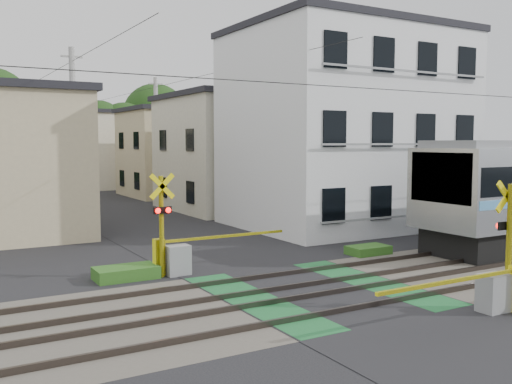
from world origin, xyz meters
TOP-DOWN VIEW (x-y plane):
  - ground at (0.00, 0.00)m, footprint 120.00×120.00m
  - track_bed at (0.00, 0.00)m, footprint 120.00×120.00m
  - crossing_signal_near at (2.59, -3.65)m, footprint 4.74×0.65m
  - crossing_signal_far at (-2.59, 3.65)m, footprint 4.74×0.65m
  - apartment_block at (8.50, 9.49)m, footprint 10.20×8.36m
  - houses_row at (0.25, 25.92)m, footprint 22.07×31.35m
  - tree_hill at (-1.85, 48.40)m, footprint 40.00×13.64m
  - catenary at (6.00, 0.03)m, footprint 60.00×5.04m
  - utility_poles at (-1.05, 23.01)m, footprint 7.90×42.00m
  - pedestrian at (-0.27, 34.95)m, footprint 0.70×0.53m
  - weed_patches at (1.76, -0.09)m, footprint 10.25×8.80m

SIDE VIEW (x-z plane):
  - ground at x=0.00m, z-range 0.00..0.00m
  - track_bed at x=0.00m, z-range -0.03..0.11m
  - weed_patches at x=1.76m, z-range -0.02..0.38m
  - crossing_signal_near at x=2.59m, z-range -0.83..2.25m
  - crossing_signal_far at x=-2.59m, z-range -0.83..2.25m
  - pedestrian at x=-0.27m, z-range 0.00..1.73m
  - houses_row at x=0.25m, z-range -0.16..6.64m
  - catenary at x=6.00m, z-range 0.20..7.20m
  - utility_poles at x=-1.05m, z-range 0.08..8.08m
  - apartment_block at x=8.50m, z-range 0.01..9.31m
  - tree_hill at x=-1.85m, z-range -0.32..11.60m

